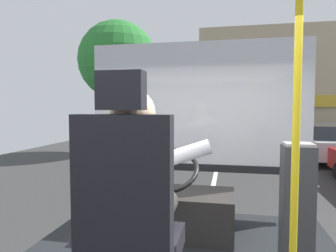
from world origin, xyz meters
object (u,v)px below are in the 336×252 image
object	(u,v)px
driver_seat	(130,226)
fare_box	(297,209)
handrail_pole	(296,136)
parked_car_blue	(290,131)
steering_console	(175,210)
parked_car_silver	(325,142)
bus_driver	(136,182)

from	to	relation	value
driver_seat	fare_box	world-z (taller)	driver_seat
handrail_pole	parked_car_blue	world-z (taller)	handrail_pole
fare_box	steering_console	bearing A→B (deg)	153.18
steering_console	driver_seat	bearing A→B (deg)	-90.00
steering_console	parked_car_silver	size ratio (longest dim) A/B	0.25
bus_driver	handrail_pole	size ratio (longest dim) A/B	0.39
bus_driver	fare_box	bearing A→B (deg)	36.18
bus_driver	steering_console	bearing A→B (deg)	90.00
driver_seat	parked_car_blue	world-z (taller)	driver_seat
steering_console	fare_box	bearing A→B (deg)	-26.82
handrail_pole	fare_box	size ratio (longest dim) A/B	2.18
bus_driver	handrail_pole	bearing A→B (deg)	18.43
steering_console	parked_car_blue	distance (m)	15.83
handrail_pole	parked_car_blue	size ratio (longest dim) A/B	0.51
parked_car_blue	steering_console	bearing A→B (deg)	-104.43
handrail_pole	fare_box	bearing A→B (deg)	75.87
parked_car_blue	bus_driver	bearing A→B (deg)	-103.42
bus_driver	fare_box	size ratio (longest dim) A/B	0.84
parked_car_silver	parked_car_blue	bearing A→B (deg)	91.26
handrail_pole	fare_box	world-z (taller)	handrail_pole
steering_console	parked_car_silver	xyz separation A→B (m)	(4.08, 9.42, -0.32)
handrail_pole	parked_car_silver	bearing A→B (deg)	72.78
parked_car_silver	handrail_pole	bearing A→B (deg)	-107.22
steering_console	fare_box	distance (m)	1.12
driver_seat	fare_box	distance (m)	1.28
fare_box	parked_car_silver	world-z (taller)	fare_box
steering_console	parked_car_blue	xyz separation A→B (m)	(3.94, 15.33, -0.37)
handrail_pole	parked_car_silver	distance (m)	10.89
fare_box	parked_car_blue	size ratio (longest dim) A/B	0.23
handrail_pole	bus_driver	bearing A→B (deg)	-161.57
bus_driver	parked_car_silver	distance (m)	11.42
parked_car_silver	parked_car_blue	distance (m)	5.91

